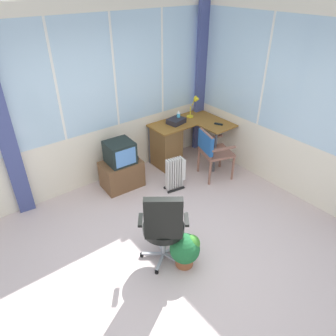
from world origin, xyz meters
TOP-DOWN VIEW (x-y plane):
  - ground at (0.00, 0.00)m, footprint 5.55×5.21m
  - north_window_panel at (0.00, 2.14)m, footprint 4.55×0.07m
  - east_window_panel at (2.30, -0.00)m, footprint 0.07×4.21m
  - curtain_north_left at (-1.25, 2.06)m, footprint 0.23×0.09m
  - curtain_corner at (2.17, 2.01)m, footprint 0.23×0.08m
  - desk at (1.28, 1.79)m, footprint 1.28×1.02m
  - desk_lamp at (1.91, 1.83)m, footprint 0.23×0.20m
  - tv_remote at (2.00, 1.31)m, footprint 0.11×0.15m
  - spray_bottle at (1.52, 1.84)m, footprint 0.06×0.06m
  - paper_tray at (1.44, 1.81)m, footprint 0.34×0.28m
  - wooden_armchair at (1.56, 1.03)m, footprint 0.61×0.60m
  - office_chair at (-0.22, -0.02)m, footprint 0.61×0.60m
  - tv_on_stand at (0.22, 1.72)m, footprint 0.66×0.47m
  - space_heater at (0.88, 1.12)m, footprint 0.36×0.22m
  - potted_plant at (-0.04, -0.21)m, footprint 0.37×0.37m

SIDE VIEW (x-z plane):
  - ground at x=0.00m, z-range -0.06..0.00m
  - potted_plant at x=-0.04m, z-range 0.03..0.48m
  - space_heater at x=0.88m, z-range 0.00..0.57m
  - tv_on_stand at x=0.22m, z-range -0.05..0.78m
  - desk at x=1.28m, z-range 0.04..0.82m
  - wooden_armchair at x=1.56m, z-range 0.13..1.00m
  - office_chair at x=-0.22m, z-range 0.07..1.12m
  - tv_remote at x=2.00m, z-range 0.78..0.80m
  - paper_tray at x=1.44m, z-range 0.78..0.87m
  - spray_bottle at x=1.52m, z-range 0.78..0.99m
  - desk_lamp at x=1.91m, z-range 0.84..1.25m
  - curtain_north_left at x=-1.25m, z-range 0.00..2.69m
  - curtain_corner at x=2.17m, z-range 0.00..2.69m
  - east_window_panel at x=2.30m, z-range 0.00..2.79m
  - north_window_panel at x=0.00m, z-range 0.00..2.79m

